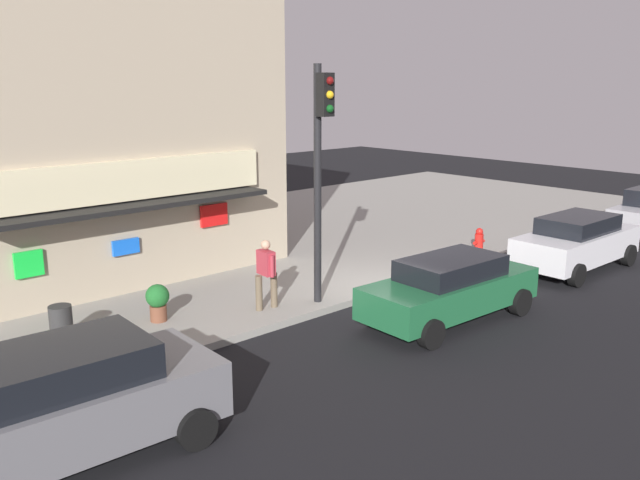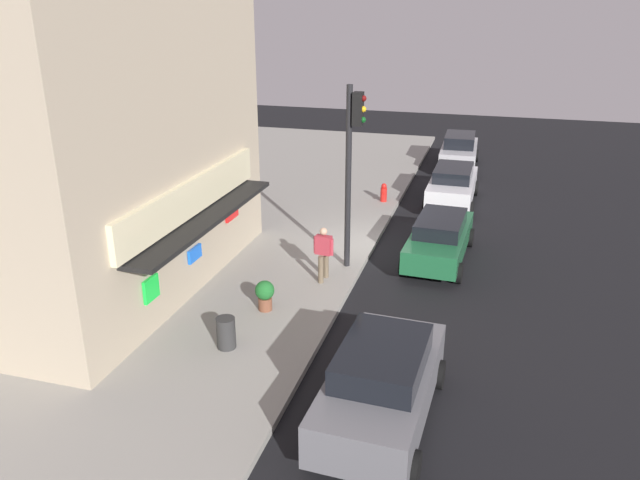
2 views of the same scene
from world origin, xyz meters
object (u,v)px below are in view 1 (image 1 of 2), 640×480
Objects in this scene: fire_hydrant at (479,240)px; pedestrian at (266,271)px; parked_car_green at (450,288)px; parked_car_white at (577,242)px; traffic_light at (321,155)px; potted_plant_by_doorway at (158,300)px; trash_can at (61,324)px; parked_car_grey at (67,402)px.

fire_hydrant is 8.10m from pedestrian.
fire_hydrant is 0.17× the size of parked_car_green.
parked_car_white reaches higher than parked_car_green.
traffic_light is 6.64× the size of potted_plant_by_doorway.
parked_car_green is (7.18, -4.26, 0.23)m from trash_can.
fire_hydrant is (6.85, 0.23, -3.17)m from traffic_light.
pedestrian is 1.96× the size of potted_plant_by_doorway.
pedestrian is 2.50m from potted_plant_by_doorway.
potted_plant_by_doorway is 6.53m from parked_car_green.
parked_car_green is (-5.23, -2.80, 0.25)m from fire_hydrant.
pedestrian reaches higher than parked_car_green.
traffic_light is 7.32× the size of fire_hydrant.
traffic_light reaches higher than potted_plant_by_doorway.
traffic_light is 6.60m from trash_can.
pedestrian is at bearing -15.25° from trash_can.
parked_car_grey is (-7.04, -2.33, -2.82)m from traffic_light.
parked_car_grey reaches higher than fire_hydrant.
trash_can is 0.47× the size of pedestrian.
parked_car_white is (7.76, -2.45, -2.87)m from traffic_light.
pedestrian is 4.21m from parked_car_green.
pedestrian is at bearing 178.00° from fire_hydrant.
parked_car_green is (5.11, -4.06, 0.14)m from potted_plant_by_doorway.
potted_plant_by_doorway is (-3.49, 1.49, -3.06)m from traffic_light.
potted_plant_by_doorway is at bearing 173.05° from fire_hydrant.
fire_hydrant is 12.49m from trash_can.
potted_plant_by_doorway is at bearing 47.10° from parked_car_grey.
traffic_light is 4.21m from parked_car_green.
parked_car_white is at bearing -17.28° from trash_can.
trash_can is 13.95m from parked_car_white.
parked_car_green is (1.62, -2.57, -2.92)m from traffic_light.
traffic_light reaches higher than trash_can.
potted_plant_by_doorway is 0.18× the size of parked_car_green.
pedestrian is (4.33, -1.18, 0.52)m from trash_can.
parked_car_green is at bearing -38.44° from potted_plant_by_doorway.
pedestrian is at bearing 132.79° from parked_car_green.
pedestrian reaches higher than parked_car_white.
traffic_light is 7.93m from parked_car_grey.
traffic_light reaches higher than parked_car_green.
parked_car_white is at bearing -17.53° from traffic_light.
parked_car_white reaches higher than trash_can.
traffic_light is at bearing 162.47° from parked_car_white.
fire_hydrant is 14.13m from parked_car_grey.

